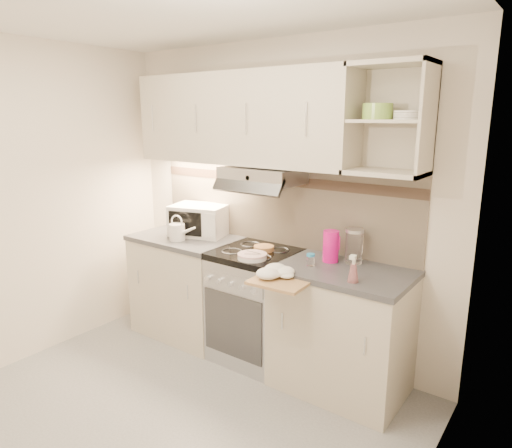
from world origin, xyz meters
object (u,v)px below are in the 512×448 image
spray_bottle (353,271)px  pink_pitcher (331,246)px  plate_stack (252,256)px  glass_jar (354,246)px  microwave (199,220)px  cutting_board (281,281)px  electric_range (255,305)px  watering_can (178,231)px

spray_bottle → pink_pitcher: bearing=126.8°
plate_stack → glass_jar: (0.64, 0.35, 0.10)m
glass_jar → plate_stack: bearing=-151.0°
glass_jar → pink_pitcher: bearing=-154.5°
microwave → glass_jar: (1.43, 0.06, -0.01)m
glass_jar → cutting_board: 0.62m
electric_range → cutting_board: bearing=-37.7°
electric_range → plate_stack: (0.10, -0.18, 0.47)m
watering_can → spray_bottle: bearing=-11.0°
plate_stack → spray_bottle: size_ratio=1.14×
electric_range → watering_can: 0.89m
spray_bottle → watering_can: bearing=168.5°
plate_stack → glass_jar: bearing=29.0°
electric_range → glass_jar: glass_jar is taller
plate_stack → cutting_board: plate_stack is taller
plate_stack → pink_pitcher: size_ratio=0.95×
pink_pitcher → glass_jar: size_ratio=0.92×
microwave → cutting_board: microwave is taller
watering_can → plate_stack: watering_can is taller
microwave → glass_jar: bearing=-14.0°
pink_pitcher → glass_jar: (0.15, 0.07, 0.01)m
microwave → electric_range: bearing=-25.7°
glass_jar → spray_bottle: 0.40m
watering_can → cutting_board: size_ratio=0.70×
pink_pitcher → glass_jar: glass_jar is taller
watering_can → plate_stack: bearing=-12.3°
electric_range → spray_bottle: spray_bottle is taller
microwave → glass_jar: microwave is taller
microwave → spray_bottle: bearing=-27.0°
electric_range → microwave: (-0.69, 0.12, 0.58)m
cutting_board → electric_range: bearing=139.1°
microwave → pink_pitcher: bearing=-16.8°
plate_stack → pink_pitcher: (0.49, 0.28, 0.09)m
glass_jar → spray_bottle: glass_jar is taller
plate_stack → electric_range: bearing=119.6°
microwave → cutting_board: bearing=-38.8°
pink_pitcher → cutting_board: pink_pitcher is taller
watering_can → spray_bottle: size_ratio=1.35×
glass_jar → cutting_board: bearing=-115.2°
pink_pitcher → cutting_board: bearing=-127.7°
spray_bottle → microwave: bearing=159.6°
pink_pitcher → cutting_board: size_ratio=0.62×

